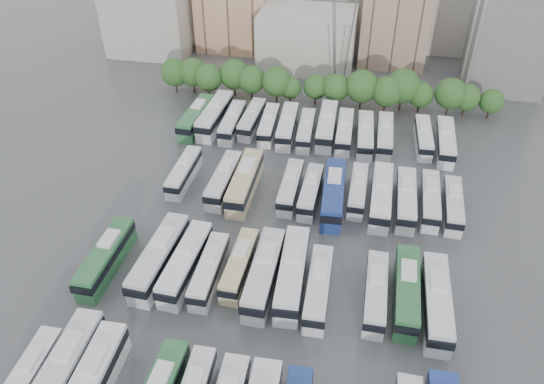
% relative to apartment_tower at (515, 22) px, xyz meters
% --- Properties ---
extents(ground, '(220.00, 220.00, 0.00)m').
position_rel_apartment_tower_xyz_m(ground, '(-34.00, -58.00, -13.00)').
color(ground, '#424447').
rests_on(ground, ground).
extents(tree_line, '(64.68, 7.66, 8.12)m').
position_rel_apartment_tower_xyz_m(tree_line, '(-34.65, -15.87, -8.75)').
color(tree_line, black).
rests_on(tree_line, ground).
extents(city_buildings, '(102.00, 35.00, 20.00)m').
position_rel_apartment_tower_xyz_m(city_buildings, '(-41.46, 13.86, -5.13)').
color(city_buildings, '#9E998E').
rests_on(city_buildings, ground).
extents(apartment_tower, '(14.00, 14.00, 26.00)m').
position_rel_apartment_tower_xyz_m(apartment_tower, '(0.00, 0.00, 0.00)').
color(apartment_tower, silver).
rests_on(apartment_tower, ground).
extents(bus_r0_s0, '(2.72, 11.14, 3.48)m').
position_rel_apartment_tower_xyz_m(bus_r0_s0, '(-55.49, -82.40, -11.29)').
color(bus_r0_s0, silver).
rests_on(bus_r0_s0, ground).
extents(bus_r0_s1, '(3.27, 13.56, 4.23)m').
position_rel_apartment_tower_xyz_m(bus_r0_s1, '(-52.23, -81.11, -10.92)').
color(bus_r0_s1, silver).
rests_on(bus_r0_s1, ground).
extents(bus_r1_s0, '(2.78, 12.37, 3.88)m').
position_rel_apartment_tower_xyz_m(bus_r1_s0, '(-55.43, -65.00, -11.10)').
color(bus_r1_s0, '#2D693B').
rests_on(bus_r1_s0, ground).
extents(bus_r1_s2, '(3.57, 13.60, 4.23)m').
position_rel_apartment_tower_xyz_m(bus_r1_s2, '(-48.87, -63.87, -10.92)').
color(bus_r1_s2, silver).
rests_on(bus_r1_s2, ground).
extents(bus_r1_s3, '(3.35, 12.79, 3.98)m').
position_rel_apartment_tower_xyz_m(bus_r1_s3, '(-45.43, -64.12, -11.05)').
color(bus_r1_s3, white).
rests_on(bus_r1_s3, ground).
extents(bus_r1_s4, '(2.55, 11.08, 3.47)m').
position_rel_apartment_tower_xyz_m(bus_r1_s4, '(-42.34, -64.53, -11.30)').
color(bus_r1_s4, silver).
rests_on(bus_r1_s4, ground).
extents(bus_r1_s5, '(2.62, 10.97, 3.43)m').
position_rel_apartment_tower_xyz_m(bus_r1_s5, '(-38.97, -62.86, -11.32)').
color(bus_r1_s5, '#C9BC8A').
rests_on(bus_r1_s5, ground).
extents(bus_r1_s6, '(2.91, 13.18, 4.13)m').
position_rel_apartment_tower_xyz_m(bus_r1_s6, '(-35.68, -64.03, -10.97)').
color(bus_r1_s6, silver).
rests_on(bus_r1_s6, ground).
extents(bus_r1_s7, '(3.56, 13.64, 4.24)m').
position_rel_apartment_tower_xyz_m(bus_r1_s7, '(-32.40, -63.42, -10.92)').
color(bus_r1_s7, silver).
rests_on(bus_r1_s7, ground).
extents(bus_r1_s8, '(2.79, 11.75, 3.67)m').
position_rel_apartment_tower_xyz_m(bus_r1_s8, '(-29.09, -64.86, -11.20)').
color(bus_r1_s8, silver).
rests_on(bus_r1_s8, ground).
extents(bus_r1_s10, '(2.50, 11.30, 3.54)m').
position_rel_apartment_tower_xyz_m(bus_r1_s10, '(-22.54, -64.32, -11.26)').
color(bus_r1_s10, silver).
rests_on(bus_r1_s10, ground).
extents(bus_r1_s11, '(2.91, 12.56, 3.93)m').
position_rel_apartment_tower_xyz_m(bus_r1_s11, '(-19.07, -63.51, -11.07)').
color(bus_r1_s11, '#2B6538').
rests_on(bus_r1_s11, ground).
extents(bus_r1_s12, '(2.92, 12.93, 4.05)m').
position_rel_apartment_tower_xyz_m(bus_r1_s12, '(-15.80, -64.58, -11.01)').
color(bus_r1_s12, silver).
rests_on(bus_r1_s12, ground).
extents(bus_r2_s1, '(2.45, 11.02, 3.45)m').
position_rel_apartment_tower_xyz_m(bus_r2_s1, '(-52.11, -45.13, -11.31)').
color(bus_r2_s1, silver).
rests_on(bus_r2_s1, ground).
extents(bus_r2_s3, '(2.91, 12.05, 3.76)m').
position_rel_apartment_tower_xyz_m(bus_r2_s3, '(-45.53, -46.12, -11.15)').
color(bus_r2_s3, silver).
rests_on(bus_r2_s3, ground).
extents(bus_r2_s4, '(2.95, 13.43, 4.21)m').
position_rel_apartment_tower_xyz_m(bus_r2_s4, '(-42.29, -46.32, -10.93)').
color(bus_r2_s4, '#C9B58A').
rests_on(bus_r2_s4, ground).
extents(bus_r2_s6, '(2.45, 11.08, 3.47)m').
position_rel_apartment_tower_xyz_m(bus_r2_s6, '(-35.58, -45.77, -11.30)').
color(bus_r2_s6, silver).
rests_on(bus_r2_s6, ground).
extents(bus_r2_s7, '(2.61, 10.96, 3.42)m').
position_rel_apartment_tower_xyz_m(bus_r2_s7, '(-32.52, -46.29, -11.32)').
color(bus_r2_s7, silver).
rests_on(bus_r2_s7, ground).
extents(bus_r2_s8, '(3.58, 13.67, 4.25)m').
position_rel_apartment_tower_xyz_m(bus_r2_s8, '(-29.23, -46.65, -10.91)').
color(bus_r2_s8, navy).
rests_on(bus_r2_s8, ground).
extents(bus_r2_s9, '(2.45, 10.83, 3.39)m').
position_rel_apartment_tower_xyz_m(bus_r2_s9, '(-25.83, -44.65, -11.34)').
color(bus_r2_s9, silver).
rests_on(bus_r2_s9, ground).
extents(bus_r2_s10, '(3.02, 13.06, 4.09)m').
position_rel_apartment_tower_xyz_m(bus_r2_s10, '(-22.51, -45.93, -10.99)').
color(bus_r2_s10, silver).
rests_on(bus_r2_s10, ground).
extents(bus_r2_s11, '(2.69, 12.15, 3.81)m').
position_rel_apartment_tower_xyz_m(bus_r2_s11, '(-19.04, -45.74, -11.13)').
color(bus_r2_s11, silver).
rests_on(bus_r2_s11, ground).
extents(bus_r2_s12, '(2.73, 11.41, 3.56)m').
position_rel_apartment_tower_xyz_m(bus_r2_s12, '(-15.66, -45.10, -11.25)').
color(bus_r2_s12, silver).
rests_on(bus_r2_s12, ground).
extents(bus_r2_s13, '(2.77, 10.96, 3.41)m').
position_rel_apartment_tower_xyz_m(bus_r2_s13, '(-12.54, -45.58, -11.32)').
color(bus_r2_s13, silver).
rests_on(bus_r2_s13, ground).
extents(bus_r3_s0, '(3.31, 12.77, 3.97)m').
position_rel_apartment_tower_xyz_m(bus_r3_s0, '(-55.41, -28.60, -11.05)').
color(bus_r3_s0, '#2F6D3D').
rests_on(bus_r3_s0, ground).
extents(bus_r3_s1, '(3.53, 13.72, 4.27)m').
position_rel_apartment_tower_xyz_m(bus_r3_s1, '(-52.29, -27.52, -10.90)').
color(bus_r3_s1, silver).
rests_on(bus_r3_s1, ground).
extents(bus_r3_s2, '(2.72, 11.63, 3.64)m').
position_rel_apartment_tower_xyz_m(bus_r3_s2, '(-48.75, -28.86, -11.21)').
color(bus_r3_s2, silver).
rests_on(bus_r3_s2, ground).
extents(bus_r3_s3, '(2.93, 11.48, 3.57)m').
position_rel_apartment_tower_xyz_m(bus_r3_s3, '(-45.64, -27.03, -11.25)').
color(bus_r3_s3, silver).
rests_on(bus_r3_s3, ground).
extents(bus_r3_s4, '(2.94, 11.24, 3.50)m').
position_rel_apartment_tower_xyz_m(bus_r3_s4, '(-42.35, -28.29, -11.28)').
color(bus_r3_s4, silver).
rests_on(bus_r3_s4, ground).
extents(bus_r3_s5, '(3.23, 12.34, 3.84)m').
position_rel_apartment_tower_xyz_m(bus_r3_s5, '(-39.04, -28.41, -11.12)').
color(bus_r3_s5, silver).
rests_on(bus_r3_s5, ground).
extents(bus_r3_s6, '(2.88, 11.15, 3.47)m').
position_rel_apartment_tower_xyz_m(bus_r3_s6, '(-35.71, -28.92, -11.30)').
color(bus_r3_s6, silver).
rests_on(bus_r3_s6, ground).
extents(bus_r3_s7, '(3.20, 13.21, 4.12)m').
position_rel_apartment_tower_xyz_m(bus_r3_s7, '(-32.34, -27.25, -10.98)').
color(bus_r3_s7, silver).
rests_on(bus_r3_s7, ground).
extents(bus_r3_s8, '(2.83, 11.83, 3.69)m').
position_rel_apartment_tower_xyz_m(bus_r3_s8, '(-29.16, -28.30, -11.19)').
color(bus_r3_s8, silver).
rests_on(bus_r3_s8, ground).
extents(bus_r3_s9, '(3.18, 12.12, 3.77)m').
position_rel_apartment_tower_xyz_m(bus_r3_s9, '(-25.67, -28.84, -11.15)').
color(bus_r3_s9, silver).
rests_on(bus_r3_s9, ground).
extents(bus_r3_s10, '(2.66, 11.81, 3.70)m').
position_rel_apartment_tower_xyz_m(bus_r3_s10, '(-22.41, -28.37, -11.18)').
color(bus_r3_s10, silver).
rests_on(bus_r3_s10, ground).
extents(bus_r3_s12, '(2.85, 11.18, 3.48)m').
position_rel_apartment_tower_xyz_m(bus_r3_s12, '(-16.00, -27.49, -11.29)').
color(bus_r3_s12, silver).
rests_on(bus_r3_s12, ground).
extents(bus_r3_s13, '(2.94, 12.27, 3.83)m').
position_rel_apartment_tower_xyz_m(bus_r3_s13, '(-12.53, -28.51, -11.12)').
color(bus_r3_s13, silver).
rests_on(bus_r3_s13, ground).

